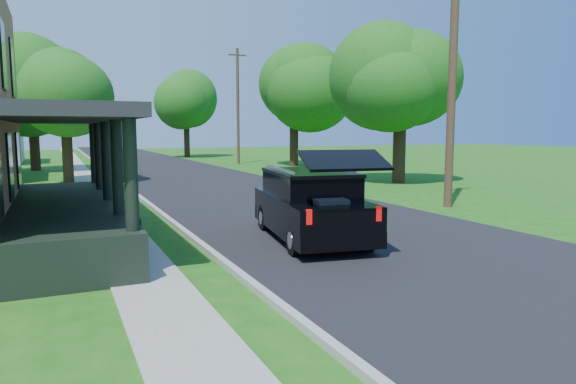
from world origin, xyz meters
name	(u,v)px	position (x,y,z in m)	size (l,w,h in m)	color
ground	(443,264)	(0.00, 0.00, 0.00)	(140.00, 140.00, 0.00)	#1C5110
street	(195,179)	(0.00, 20.00, 0.00)	(8.00, 120.00, 0.02)	black
curb	(118,182)	(-4.05, 20.00, 0.00)	(0.15, 120.00, 0.12)	#9E9F9A
sidewalk	(87,183)	(-5.60, 20.00, 0.00)	(1.30, 120.00, 0.03)	gray
black_suv	(311,205)	(-1.40, 3.11, 0.86)	(2.56, 5.07, 2.26)	black
tree_left_mid	(63,87)	(-6.46, 20.17, 4.76)	(5.73, 5.38, 7.07)	black
tree_left_far	(29,72)	(-8.25, 30.13, 6.44)	(8.30, 8.02, 9.84)	black
tree_right_near	(400,79)	(8.91, 13.62, 5.21)	(5.95, 5.93, 8.12)	black
tree_right_mid	(293,80)	(9.30, 27.07, 6.38)	(6.65, 6.56, 9.87)	black
tree_right_far	(185,100)	(4.95, 42.86, 5.62)	(7.68, 7.48, 8.85)	black
utility_pole_near	(454,42)	(5.43, 6.00, 5.60)	(1.73, 0.46, 10.89)	#3D281C
utility_pole_far	(238,105)	(6.41, 31.28, 4.66)	(1.43, 0.24, 9.06)	#3D281C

